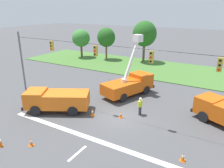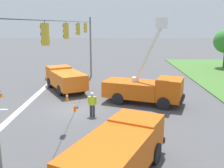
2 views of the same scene
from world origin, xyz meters
The scene contains 11 objects.
ground_plane centered at (0.00, 0.00, 0.00)m, with size 200.00×200.00×0.00m, color #4C4C4F.
lane_markings centered at (0.00, -5.75, 0.00)m, with size 17.60×15.25×0.01m.
signal_gantry centered at (-0.01, 0.00, 4.58)m, with size 26.20×0.33×7.20m.
utility_truck_bucket_lift centered at (-1.72, 5.49, 1.35)m, with size 4.53×6.92×6.89m.
utility_truck_support_near centered at (9.01, 3.18, 1.21)m, with size 6.71×4.82×2.06m.
utility_truck_support_far centered at (-6.01, -1.90, 1.20)m, with size 6.60×5.11×2.10m.
road_worker centered at (1.43, 1.40, 1.00)m, with size 0.28×0.65×1.77m.
traffic_cone_foreground_right centered at (-5.86, 7.80, 0.36)m, with size 0.36×0.36×0.73m.
traffic_cone_mid_left centered at (-3.52, -7.27, 0.31)m, with size 0.36×0.36×0.64m.
traffic_cone_near_bucket centered at (0.14, -0.05, 0.32)m, with size 0.36×0.36×0.66m.
traffic_cone_lane_edge_b centered at (-2.36, -1.09, 0.39)m, with size 0.36×0.36×0.78m.
Camera 2 is at (19.09, 3.03, 6.49)m, focal length 42.00 mm.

